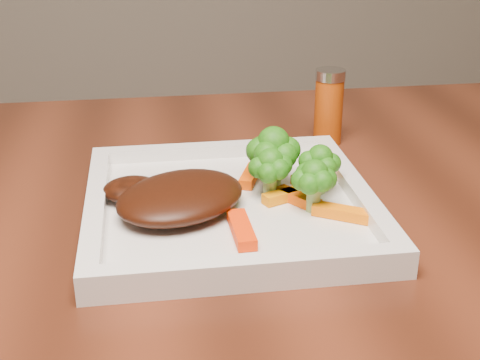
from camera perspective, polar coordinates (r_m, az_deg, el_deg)
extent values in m
cube|color=white|center=(0.64, -0.88, -2.57)|extent=(0.27, 0.27, 0.01)
ellipsoid|color=#371308|center=(0.62, -5.10, -1.43)|extent=(0.16, 0.16, 0.03)
cube|color=orange|center=(0.62, 8.73, -2.77)|extent=(0.05, 0.04, 0.01)
cube|color=#F83204|center=(0.58, 0.14, -4.25)|extent=(0.02, 0.06, 0.01)
cube|color=#E26803|center=(0.70, 6.48, 0.45)|extent=(0.06, 0.04, 0.01)
cube|color=#FF4F04|center=(0.69, 0.87, 0.37)|extent=(0.03, 0.05, 0.01)
cube|color=#E75403|center=(0.64, 4.96, -1.56)|extent=(0.04, 0.05, 0.01)
cube|color=orange|center=(0.65, 3.91, -1.31)|extent=(0.05, 0.03, 0.01)
cylinder|color=#A13B08|center=(0.82, 7.58, 6.20)|extent=(0.04, 0.04, 0.09)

